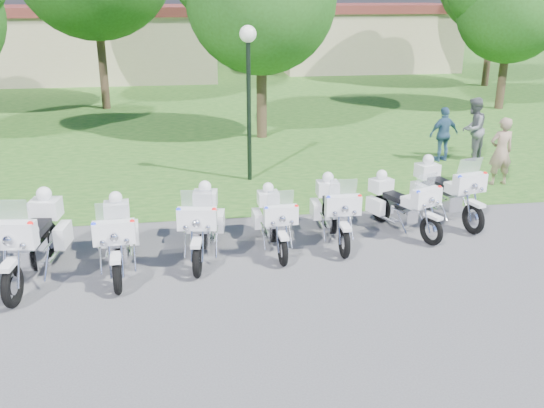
{
  "coord_description": "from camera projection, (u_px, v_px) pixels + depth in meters",
  "views": [
    {
      "loc": [
        -0.93,
        -10.04,
        4.98
      ],
      "look_at": [
        0.71,
        1.2,
        0.95
      ],
      "focal_mm": 40.0,
      "sensor_mm": 36.0,
      "label": 1
    }
  ],
  "objects": [
    {
      "name": "ground",
      "position": [
        243.0,
        276.0,
        11.15
      ],
      "size": [
        100.0,
        100.0,
        0.0
      ],
      "primitive_type": "plane",
      "color": "#4D4D51",
      "rests_on": "ground"
    },
    {
      "name": "grass_lawn",
      "position": [
        198.0,
        78.0,
        36.33
      ],
      "size": [
        100.0,
        48.0,
        0.01
      ],
      "primitive_type": "cube",
      "color": "#20551B",
      "rests_on": "ground"
    },
    {
      "name": "motorcycle_1",
      "position": [
        33.0,
        239.0,
        10.9
      ],
      "size": [
        1.06,
        2.65,
        1.78
      ],
      "rotation": [
        0.0,
        0.0,
        3.02
      ],
      "color": "black",
      "rests_on": "ground"
    },
    {
      "name": "motorcycle_2",
      "position": [
        117.0,
        236.0,
        11.21
      ],
      "size": [
        0.87,
        2.36,
        1.59
      ],
      "rotation": [
        0.0,
        0.0,
        3.21
      ],
      "color": "black",
      "rests_on": "ground"
    },
    {
      "name": "motorcycle_3",
      "position": [
        202.0,
        223.0,
        11.85
      ],
      "size": [
        0.97,
        2.36,
        1.59
      ],
      "rotation": [
        0.0,
        0.0,
        3.0
      ],
      "color": "black",
      "rests_on": "ground"
    },
    {
      "name": "motorcycle_4",
      "position": [
        274.0,
        219.0,
        12.22
      ],
      "size": [
        0.74,
        2.13,
        1.43
      ],
      "rotation": [
        0.0,
        0.0,
        3.18
      ],
      "color": "black",
      "rests_on": "ground"
    },
    {
      "name": "motorcycle_5",
      "position": [
        334.0,
        210.0,
        12.61
      ],
      "size": [
        0.77,
        2.29,
        1.54
      ],
      "rotation": [
        0.0,
        0.0,
        3.12
      ],
      "color": "black",
      "rests_on": "ground"
    },
    {
      "name": "motorcycle_6",
      "position": [
        402.0,
        204.0,
        13.06
      ],
      "size": [
        1.25,
        2.07,
        1.47
      ],
      "rotation": [
        0.0,
        0.0,
        3.54
      ],
      "color": "black",
      "rests_on": "ground"
    },
    {
      "name": "motorcycle_7",
      "position": [
        446.0,
        190.0,
        13.76
      ],
      "size": [
        1.13,
        2.38,
        1.62
      ],
      "rotation": [
        0.0,
        0.0,
        3.37
      ],
      "color": "black",
      "rests_on": "ground"
    },
    {
      "name": "lamp_post",
      "position": [
        248.0,
        65.0,
        15.76
      ],
      "size": [
        0.44,
        0.44,
        4.13
      ],
      "color": "black",
      "rests_on": "ground"
    },
    {
      "name": "building_west",
      "position": [
        94.0,
        42.0,
        35.76
      ],
      "size": [
        14.56,
        8.32,
        4.1
      ],
      "color": "tan",
      "rests_on": "ground"
    },
    {
      "name": "building_east",
      "position": [
        363.0,
        36.0,
        39.94
      ],
      "size": [
        11.44,
        7.28,
        4.1
      ],
      "color": "tan",
      "rests_on": "ground"
    },
    {
      "name": "bystander_a",
      "position": [
        501.0,
        152.0,
        16.09
      ],
      "size": [
        0.68,
        0.47,
        1.83
      ],
      "primitive_type": "imported",
      "rotation": [
        0.0,
        0.0,
        3.18
      ],
      "color": "#A0836C",
      "rests_on": "ground"
    },
    {
      "name": "bystander_b",
      "position": [
        473.0,
        129.0,
        18.47
      ],
      "size": [
        1.17,
        1.17,
        1.92
      ],
      "primitive_type": "imported",
      "rotation": [
        0.0,
        0.0,
        -2.36
      ],
      "color": "slate",
      "rests_on": "ground"
    },
    {
      "name": "bystander_c",
      "position": [
        444.0,
        134.0,
        18.38
      ],
      "size": [
        1.03,
        0.59,
        1.66
      ],
      "primitive_type": "imported",
      "rotation": [
        0.0,
        0.0,
        3.34
      ],
      "color": "#34597E",
      "rests_on": "ground"
    }
  ]
}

